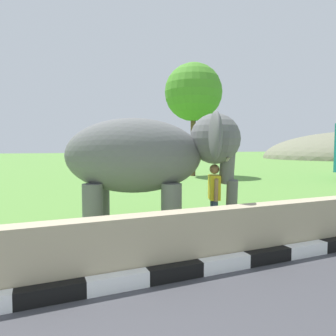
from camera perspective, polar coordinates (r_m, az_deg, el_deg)
striped_curb at (r=4.67m, az=-26.72°, el=-21.03°), size 16.20×0.20×0.24m
barrier_parapet at (r=5.20m, az=0.98°, el=-13.52°), size 28.00×0.36×1.00m
elephant at (r=7.07m, az=-3.41°, el=2.02°), size 4.06×3.11×2.83m
person_handler at (r=7.39m, az=8.52°, el=-4.95°), size 0.37×0.63×1.66m
tree_distant at (r=22.42m, az=4.70°, el=13.70°), size 4.05×4.05×7.93m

